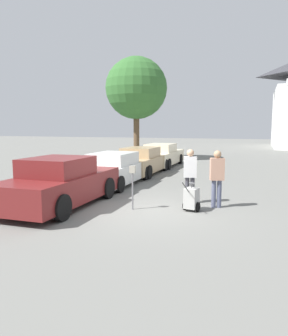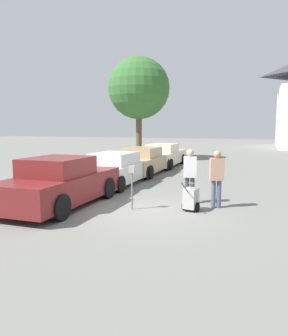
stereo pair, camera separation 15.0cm
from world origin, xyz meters
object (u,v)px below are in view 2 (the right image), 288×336
(parked_car_tan, at_px, (143,162))
(parking_meter, at_px, (132,179))
(parked_car_white, at_px, (116,170))
(parked_car_cream, at_px, (163,156))
(person_worker, at_px, (190,173))
(equipment_cart, at_px, (191,198))
(person_supervisor, at_px, (217,175))
(parked_car_maroon, at_px, (61,183))

(parked_car_tan, xyz_separation_m, parking_meter, (2.28, -7.15, 0.27))
(parked_car_white, relative_size, parked_car_cream, 0.98)
(parked_car_white, height_order, parked_car_cream, parked_car_cream)
(parked_car_white, height_order, person_worker, person_worker)
(parking_meter, relative_size, equipment_cart, 1.33)
(parked_car_tan, distance_m, parking_meter, 7.51)
(parking_meter, relative_size, person_worker, 0.75)
(parking_meter, distance_m, person_supervisor, 2.61)
(person_worker, bearing_deg, parked_car_cream, -81.24)
(parked_car_maroon, xyz_separation_m, parked_car_tan, (0.00, 7.51, -0.06))
(parked_car_white, xyz_separation_m, parked_car_cream, (-0.00, 7.10, 0.01))
(parked_car_tan, relative_size, person_worker, 2.82)
(person_worker, height_order, person_supervisor, person_supervisor)
(person_supervisor, xyz_separation_m, equipment_cart, (-0.65, -0.66, -0.63))
(parked_car_maroon, xyz_separation_m, parked_car_white, (0.00, 4.10, -0.07))
(parked_car_cream, height_order, person_worker, person_worker)
(parked_car_white, bearing_deg, parked_car_tan, 89.13)
(parked_car_tan, distance_m, person_supervisor, 7.65)
(person_worker, bearing_deg, person_supervisor, 148.67)
(person_worker, xyz_separation_m, person_supervisor, (0.90, -0.30, 0.00))
(parked_car_maroon, bearing_deg, equipment_cart, 10.37)
(parked_car_tan, xyz_separation_m, equipment_cart, (4.00, -6.71, -0.28))
(parked_car_cream, distance_m, parking_meter, 11.08)
(equipment_cart, bearing_deg, parked_car_maroon, -158.88)
(parked_car_maroon, distance_m, parking_meter, 2.32)
(parked_car_cream, relative_size, parking_meter, 3.91)
(parking_meter, height_order, person_worker, person_worker)
(person_supervisor, bearing_deg, equipment_cart, 26.50)
(parked_car_white, bearing_deg, person_worker, -32.89)
(parked_car_maroon, distance_m, parked_car_cream, 11.20)
(equipment_cart, bearing_deg, parked_car_white, 150.35)
(parked_car_white, relative_size, parking_meter, 3.83)
(parked_car_white, xyz_separation_m, parked_car_tan, (-0.00, 3.41, 0.01))
(parked_car_white, relative_size, parked_car_tan, 1.02)
(parked_car_maroon, height_order, parked_car_cream, parked_car_maroon)
(parked_car_maroon, height_order, person_worker, person_worker)
(parked_car_tan, distance_m, equipment_cart, 7.82)
(parking_meter, bearing_deg, person_worker, 43.39)
(parking_meter, xyz_separation_m, person_supervisor, (2.37, 1.09, 0.09))
(parked_car_maroon, xyz_separation_m, person_worker, (3.75, 1.75, 0.29))
(equipment_cart, bearing_deg, person_worker, 114.41)
(parked_car_maroon, distance_m, parked_car_tan, 7.51)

